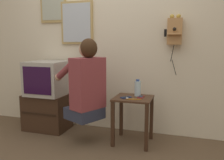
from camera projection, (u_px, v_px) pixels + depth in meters
name	position (u px, v px, depth m)	size (l,w,h in m)	color
wall_back	(111.00, 38.00, 3.23)	(6.80, 0.05, 2.55)	beige
side_table	(133.00, 109.00, 2.84)	(0.44, 0.42, 0.57)	#422819
person	(86.00, 83.00, 2.78)	(0.62, 0.57, 0.96)	#2D3347
tv_stand	(47.00, 112.00, 3.33)	(0.59, 0.42, 0.50)	#382316
television	(48.00, 78.00, 3.26)	(0.50, 0.51, 0.46)	#ADA89E
wall_phone_antique	(175.00, 31.00, 2.88)	(0.21, 0.18, 0.74)	#AD7A47
framed_picture	(53.00, 5.00, 3.38)	(0.41, 0.03, 0.50)	tan
wall_mirror	(77.00, 23.00, 3.30)	(0.48, 0.03, 0.59)	tan
cell_phone_held	(126.00, 97.00, 2.79)	(0.12, 0.14, 0.01)	navy
cell_phone_spare	(141.00, 97.00, 2.81)	(0.07, 0.13, 0.01)	maroon
water_bottle	(138.00, 88.00, 2.88)	(0.08, 0.08, 0.20)	silver
toothbrush	(133.00, 99.00, 2.70)	(0.17, 0.05, 0.02)	orange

